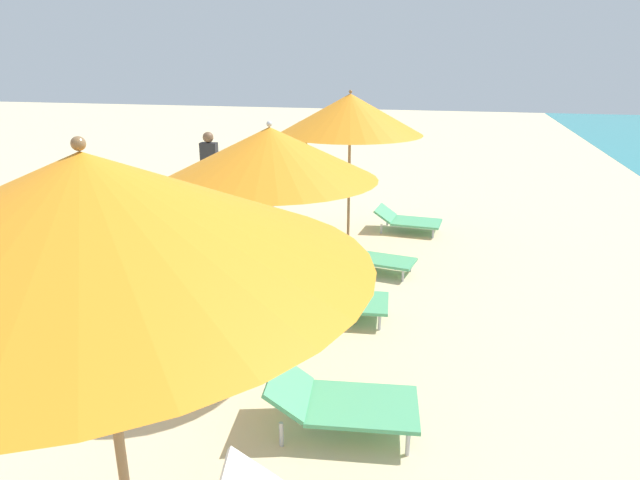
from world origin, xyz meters
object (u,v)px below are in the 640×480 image
lounger_farthest_shoreside (407,220)px  person_walking_far (210,163)px  lounger_farthest_inland (367,255)px  person_walking_near (301,147)px  umbrella_second (88,212)px  person_walking_mid (133,227)px  umbrella_third (270,154)px  lounger_third_inland (341,401)px  umbrella_farthest (350,114)px  lounger_third_shoreside (331,297)px

lounger_farthest_shoreside → person_walking_far: 4.53m
lounger_farthest_shoreside → lounger_farthest_inland: size_ratio=0.86×
person_walking_near → lounger_farthest_shoreside: bearing=-82.9°
umbrella_second → lounger_farthest_inland: (0.20, 6.24, -2.34)m
person_walking_mid → umbrella_third: bearing=27.1°
umbrella_second → lounger_third_inland: 3.28m
umbrella_farthest → person_walking_far: size_ratio=1.57×
lounger_farthest_inland → person_walking_mid: size_ratio=0.96×
lounger_third_shoreside → person_walking_far: size_ratio=0.83×
umbrella_third → umbrella_second: bearing=-83.2°
lounger_farthest_shoreside → person_walking_far: person_walking_far is taller
person_walking_mid → person_walking_far: bearing=153.3°
person_walking_near → lounger_third_shoreside: bearing=-106.1°
umbrella_farthest → lounger_third_inland: bearing=-79.4°
lounger_third_inland → lounger_farthest_inland: bearing=88.4°
lounger_farthest_inland → person_walking_far: 4.98m
lounger_farthest_shoreside → person_walking_mid: size_ratio=0.82×
lounger_third_shoreside → lounger_farthest_inland: bearing=77.9°
umbrella_second → lounger_third_inland: (0.63, 2.24, -2.31)m
lounger_farthest_shoreside → person_walking_far: (-4.42, 0.57, 0.83)m
umbrella_second → lounger_third_inland: bearing=74.3°
lounger_farthest_inland → person_walking_far: (-3.99, 2.86, 0.80)m
person_walking_mid → lounger_third_inland: bearing=17.7°
umbrella_second → lounger_farthest_inland: umbrella_second is taller
umbrella_second → lounger_farthest_inland: size_ratio=1.92×
umbrella_third → lounger_farthest_inland: umbrella_third is taller
umbrella_farthest → person_walking_near: bearing=115.4°
lounger_third_shoreside → lounger_farthest_inland: lounger_third_shoreside is taller
umbrella_farthest → lounger_farthest_inland: size_ratio=1.80×
umbrella_third → lounger_third_inland: (1.05, -1.26, -1.99)m
umbrella_third → umbrella_farthest: umbrella_farthest is taller
umbrella_farthest → lounger_farthest_shoreside: umbrella_farthest is taller
umbrella_second → lounger_third_inland: umbrella_second is taller
lounger_farthest_inland → umbrella_farthest: bearing=124.3°
umbrella_second → person_walking_far: bearing=112.6°
umbrella_second → lounger_farthest_inland: 6.67m
umbrella_third → person_walking_far: size_ratio=1.50×
person_walking_mid → umbrella_farthest: bearing=98.7°
lounger_farthest_shoreside → person_walking_near: bearing=136.0°
umbrella_farthest → person_walking_far: bearing=153.9°
umbrella_second → lounger_farthest_shoreside: 8.87m
lounger_third_inland → umbrella_second: bearing=-113.5°
umbrella_farthest → lounger_farthest_shoreside: size_ratio=2.10×
umbrella_third → lounger_third_inland: umbrella_third is taller
lounger_third_shoreside → lounger_farthest_shoreside: size_ratio=1.10×
lounger_farthest_inland → person_walking_far: size_ratio=0.87×
umbrella_second → person_walking_mid: size_ratio=1.83×
umbrella_farthest → lounger_farthest_inland: 2.44m
umbrella_third → person_walking_mid: (-2.50, 1.16, -1.32)m
lounger_third_inland → person_walking_near: person_walking_near is taller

